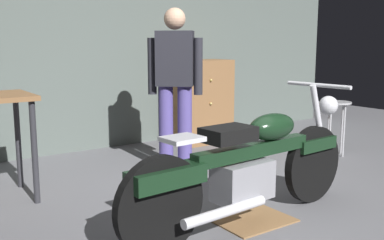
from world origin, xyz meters
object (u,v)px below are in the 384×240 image
Objects in this scene: shop_stool at (337,114)px; wooden_dresser at (200,102)px; person_standing at (175,81)px; motorcycle at (250,164)px.

wooden_dresser reaches higher than shop_stool.
person_standing is 2.61× the size of shop_stool.
person_standing is 1.35m from wooden_dresser.
person_standing reaches higher than shop_stool.
shop_stool is (2.24, 0.97, 0.05)m from motorcycle.
shop_stool is at bearing 19.30° from motorcycle.
person_standing reaches higher than wooden_dresser.
wooden_dresser reaches higher than motorcycle.
shop_stool is at bearing -157.37° from person_standing.
person_standing reaches higher than motorcycle.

